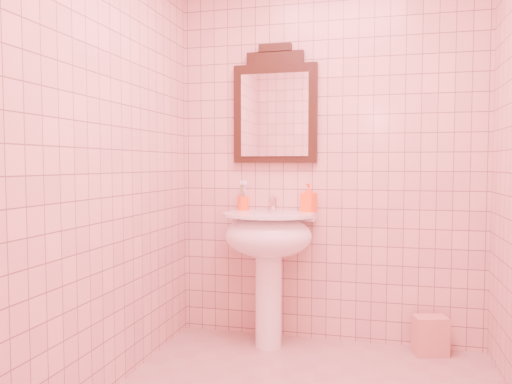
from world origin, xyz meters
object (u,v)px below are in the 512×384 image
(pedestal_sink, at_px, (268,245))
(mirror, at_px, (275,108))
(towel, at_px, (430,336))
(toothbrush_cup, at_px, (243,203))
(soap_dispenser, at_px, (309,198))

(pedestal_sink, height_order, mirror, mirror)
(mirror, bearing_deg, towel, -5.19)
(toothbrush_cup, bearing_deg, towel, -2.02)
(mirror, distance_m, towel, 1.74)
(mirror, relative_size, toothbrush_cup, 4.48)
(pedestal_sink, xyz_separation_m, toothbrush_cup, (-0.21, 0.15, 0.25))
(toothbrush_cup, bearing_deg, soap_dispenser, -0.49)
(towel, bearing_deg, toothbrush_cup, 177.98)
(toothbrush_cup, distance_m, towel, 1.44)
(pedestal_sink, relative_size, mirror, 1.10)
(soap_dispenser, bearing_deg, pedestal_sink, -126.53)
(mirror, height_order, towel, mirror)
(soap_dispenser, height_order, towel, soap_dispenser)
(pedestal_sink, distance_m, toothbrush_cup, 0.36)
(pedestal_sink, distance_m, towel, 1.14)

